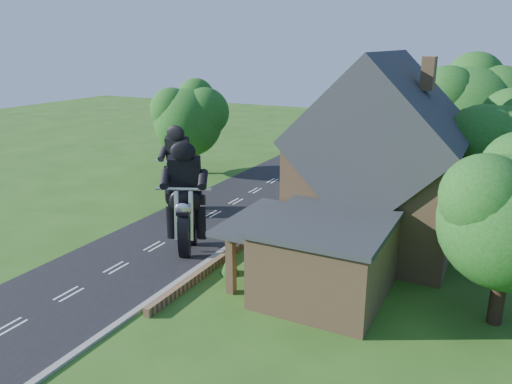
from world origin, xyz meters
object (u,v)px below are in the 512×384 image
at_px(motorcycle_lead, 187,236).
at_px(motorcycle_follow, 180,200).
at_px(annex, 323,256).
at_px(house, 380,167).
at_px(garden_wall, 266,227).

relative_size(motorcycle_lead, motorcycle_follow, 1.04).
distance_m(annex, motorcycle_lead, 8.01).
relative_size(house, motorcycle_lead, 5.35).
height_order(garden_wall, motorcycle_lead, motorcycle_lead).
bearing_deg(garden_wall, motorcycle_lead, -116.27).
xyz_separation_m(house, motorcycle_lead, (-8.51, -5.69, -3.45)).
distance_m(garden_wall, annex, 8.19).
bearing_deg(house, annex, -95.24).
relative_size(garden_wall, annex, 3.12).
bearing_deg(garden_wall, motorcycle_follow, 177.17).
height_order(garden_wall, motorcycle_follow, motorcycle_follow).
bearing_deg(garden_wall, annex, -46.16).
height_order(annex, motorcycle_lead, annex).
height_order(garden_wall, house, house).
distance_m(garden_wall, motorcycle_lead, 5.28).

